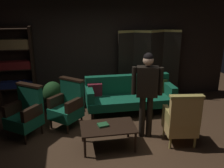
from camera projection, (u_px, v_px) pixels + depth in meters
name	position (u px, v px, depth m)	size (l,w,h in m)	color
ground_plane	(120.00, 144.00, 4.73)	(10.00, 10.00, 0.00)	#3D2819
back_wall	(101.00, 49.00, 6.59)	(7.20, 0.10, 2.80)	black
folding_screen	(149.00, 64.00, 6.71)	(1.71, 0.23, 1.90)	black
bookshelf	(15.00, 66.00, 6.08)	(0.90, 0.32, 2.05)	black
velvet_couch	(129.00, 94.00, 6.04)	(2.12, 0.78, 0.88)	black
coffee_table	(108.00, 129.00, 4.54)	(1.00, 0.64, 0.42)	black
armchair_gilt_accent	(181.00, 120.00, 4.61)	(0.65, 0.65, 1.04)	tan
armchair_wing_left	(26.00, 113.00, 4.92)	(0.81, 0.81, 1.04)	black
armchair_wing_right	(68.00, 105.00, 5.30)	(0.82, 0.82, 1.04)	black
standing_figure	(147.00, 88.00, 4.72)	(0.57, 0.31, 1.70)	black
potted_plant	(53.00, 95.00, 6.02)	(0.49, 0.49, 0.78)	brown
book_green_cloth	(103.00, 125.00, 4.54)	(0.19, 0.16, 0.04)	#1E4C28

